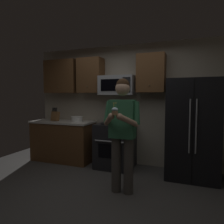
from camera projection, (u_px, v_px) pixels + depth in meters
The scene contains 11 objects.
ground_plane at pixel (94, 197), 3.07m from camera, with size 6.00×6.00×0.00m, color #474442.
wall_back at pixel (128, 105), 4.60m from camera, with size 4.40×0.10×2.60m, color #B7AD99.
oven_range at pixel (115, 145), 4.35m from camera, with size 0.76×0.70×0.93m.
microwave at pixel (117, 85), 4.37m from camera, with size 0.74×0.41×0.40m.
refrigerator at pixel (193, 129), 3.75m from camera, with size 0.90×0.75×1.80m.
cabinet_row_upper at pixel (94, 76), 4.60m from camera, with size 2.78×0.36×0.76m.
counter_left at pixel (63, 141), 4.83m from camera, with size 1.44×0.66×0.92m.
knife_block at pixel (55, 116), 4.80m from camera, with size 0.16×0.15×0.32m.
bowl_large_white at pixel (77, 119), 4.65m from camera, with size 0.26×0.26×0.12m.
person at pixel (122, 129), 3.15m from camera, with size 0.60×0.48×1.76m.
cupcake at pixel (115, 111), 2.82m from camera, with size 0.09×0.09×0.17m.
Camera 1 is at (1.30, -2.67, 1.50)m, focal length 33.29 mm.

